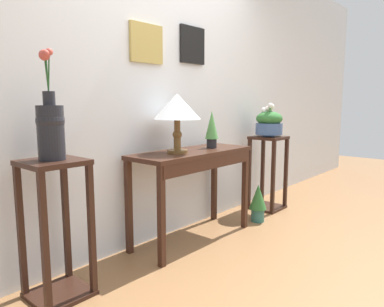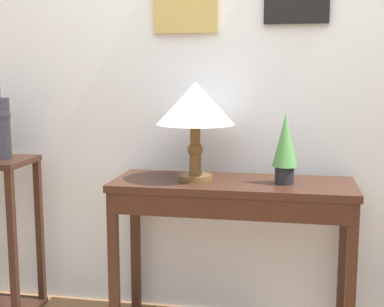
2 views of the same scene
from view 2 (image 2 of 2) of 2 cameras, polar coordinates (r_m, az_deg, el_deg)
back_wall_with_art at (r=2.85m, az=3.59°, el=10.56°), size 9.00×0.13×2.80m
console_table at (r=2.59m, az=4.29°, el=-5.55°), size 1.16×0.43×0.79m
table_lamp at (r=2.56m, az=0.36°, el=5.02°), size 0.38×0.38×0.47m
potted_plant_on_console at (r=2.52m, az=9.93°, el=0.80°), size 0.12×0.12×0.33m
pedestal_stand_left at (r=3.07m, az=-19.70°, el=-8.44°), size 0.34×0.34×0.86m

